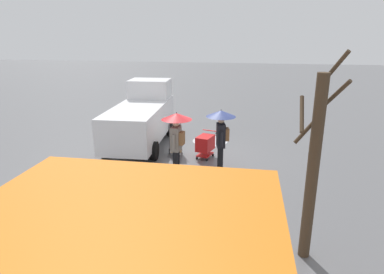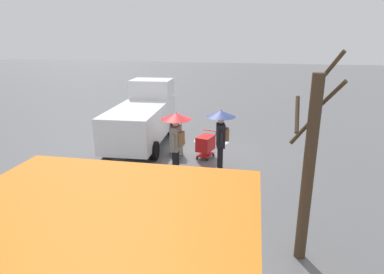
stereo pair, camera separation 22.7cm
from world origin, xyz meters
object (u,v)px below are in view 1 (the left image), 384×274
Objects in this scene: cargo_van_parked_right at (141,118)px; shopping_cart_vendor at (205,144)px; hand_dolly_boxes at (176,144)px; bare_tree_near at (313,165)px; pedestrian_pink_side at (221,126)px; pedestrian_black_side at (177,129)px.

cargo_van_parked_right is 5.34× the size of shopping_cart_vendor.
hand_dolly_boxes is 0.30× the size of bare_tree_near.
pedestrian_pink_side is at bearing 149.10° from cargo_van_parked_right.
pedestrian_black_side is (0.76, 1.60, 1.00)m from shopping_cart_vendor.
pedestrian_black_side is 0.49× the size of bare_tree_near.
hand_dolly_boxes is at bearing -53.38° from bare_tree_near.
hand_dolly_boxes is at bearing -75.54° from pedestrian_black_side.
cargo_van_parked_right is 3.29m from shopping_cart_vendor.
shopping_cart_vendor is 6.52m from bare_tree_near.
pedestrian_black_side reaches higher than shopping_cart_vendor.
hand_dolly_boxes is 0.61× the size of pedestrian_pink_side.
pedestrian_pink_side is at bearing -63.71° from bare_tree_near.
cargo_van_parked_right is at bearing -52.29° from pedestrian_black_side.
hand_dolly_boxes is (-1.80, 1.26, -0.68)m from cargo_van_parked_right.
cargo_van_parked_right is 1.24× the size of bare_tree_near.
pedestrian_black_side is at bearing 25.31° from pedestrian_pink_side.
bare_tree_near is at bearing 118.14° from shopping_cart_vendor.
bare_tree_near is (-2.99, 5.59, 1.54)m from shopping_cart_vendor.
hand_dolly_boxes reaches higher than shopping_cart_vendor.
shopping_cart_vendor is 1.17m from hand_dolly_boxes.
shopping_cart_vendor is (-2.97, 1.27, -0.61)m from cargo_van_parked_right.
cargo_van_parked_right is at bearing -30.90° from pedestrian_pink_side.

